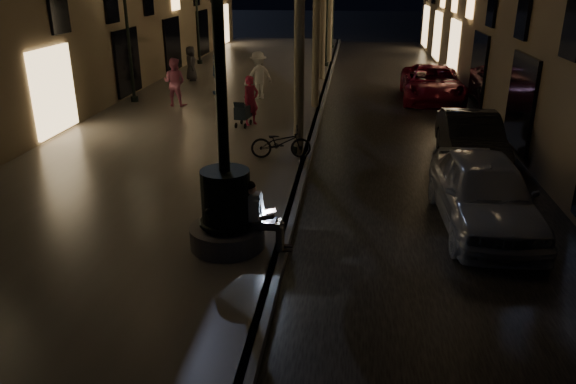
# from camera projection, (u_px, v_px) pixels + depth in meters

# --- Properties ---
(ground) EXTENTS (120.00, 120.00, 0.00)m
(ground) POSITION_uv_depth(u_px,v_px,m) (322.00, 106.00, 22.55)
(ground) COLOR black
(ground) RESTS_ON ground
(cobble_lane) EXTENTS (6.00, 45.00, 0.02)m
(cobble_lane) POSITION_uv_depth(u_px,v_px,m) (397.00, 107.00, 22.23)
(cobble_lane) COLOR black
(cobble_lane) RESTS_ON ground
(promenade) EXTENTS (8.00, 45.00, 0.20)m
(promenade) POSITION_uv_depth(u_px,v_px,m) (224.00, 101.00, 22.95)
(promenade) COLOR #625D56
(promenade) RESTS_ON ground
(curb_strip) EXTENTS (0.25, 45.00, 0.20)m
(curb_strip) POSITION_uv_depth(u_px,v_px,m) (322.00, 103.00, 22.52)
(curb_strip) COLOR #59595B
(curb_strip) RESTS_ON ground
(fountain_lamppost) EXTENTS (1.40, 1.40, 5.21)m
(fountain_lamppost) POSITION_uv_depth(u_px,v_px,m) (226.00, 196.00, 10.20)
(fountain_lamppost) COLOR #59595B
(fountain_lamppost) RESTS_ON promenade
(seated_man_laptop) EXTENTS (0.94, 0.32, 1.32)m
(seated_man_laptop) POSITION_uv_depth(u_px,v_px,m) (259.00, 213.00, 10.25)
(seated_man_laptop) COLOR gray
(seated_man_laptop) RESTS_ON promenade
(lamp_curb_a) EXTENTS (0.36, 0.36, 4.81)m
(lamp_curb_a) POSITION_uv_depth(u_px,v_px,m) (297.00, 43.00, 14.93)
(lamp_curb_a) COLOR black
(lamp_curb_a) RESTS_ON promenade
(lamp_curb_b) EXTENTS (0.36, 0.36, 4.81)m
(lamp_curb_b) POSITION_uv_depth(u_px,v_px,m) (317.00, 20.00, 22.33)
(lamp_curb_b) COLOR black
(lamp_curb_b) RESTS_ON promenade
(lamp_curb_c) EXTENTS (0.36, 0.36, 4.81)m
(lamp_curb_c) POSITION_uv_depth(u_px,v_px,m) (327.00, 8.00, 29.73)
(lamp_curb_c) COLOR black
(lamp_curb_c) RESTS_ON promenade
(lamp_curb_d) EXTENTS (0.36, 0.36, 4.81)m
(lamp_curb_d) POSITION_uv_depth(u_px,v_px,m) (333.00, 1.00, 37.13)
(lamp_curb_d) COLOR black
(lamp_curb_d) RESTS_ON promenade
(lamp_left_b) EXTENTS (0.36, 0.36, 4.81)m
(lamp_left_b) POSITION_uv_depth(u_px,v_px,m) (127.00, 22.00, 21.24)
(lamp_left_b) COLOR black
(lamp_left_b) RESTS_ON promenade
(lamp_left_c) EXTENTS (0.36, 0.36, 4.81)m
(lamp_left_c) POSITION_uv_depth(u_px,v_px,m) (197.00, 7.00, 30.49)
(lamp_left_c) COLOR black
(lamp_left_c) RESTS_ON promenade
(stroller) EXTENTS (0.51, 0.97, 0.97)m
(stroller) POSITION_uv_depth(u_px,v_px,m) (243.00, 112.00, 18.55)
(stroller) COLOR black
(stroller) RESTS_ON promenade
(car_front) EXTENTS (1.92, 4.52, 1.53)m
(car_front) POSITION_uv_depth(u_px,v_px,m) (484.00, 193.00, 11.55)
(car_front) COLOR #A8AAAF
(car_front) RESTS_ON ground
(car_second) EXTENTS (1.52, 4.21, 1.38)m
(car_second) POSITION_uv_depth(u_px,v_px,m) (471.00, 139.00, 15.56)
(car_second) COLOR black
(car_second) RESTS_ON ground
(car_third) EXTENTS (2.54, 5.24, 1.44)m
(car_third) POSITION_uv_depth(u_px,v_px,m) (432.00, 84.00, 23.12)
(car_third) COLOR maroon
(car_third) RESTS_ON ground
(pedestrian_red) EXTENTS (0.70, 0.70, 1.64)m
(pedestrian_red) POSITION_uv_depth(u_px,v_px,m) (251.00, 100.00, 18.68)
(pedestrian_red) COLOR #AB2242
(pedestrian_red) RESTS_ON promenade
(pedestrian_pink) EXTENTS (0.98, 0.81, 1.81)m
(pedestrian_pink) POSITION_uv_depth(u_px,v_px,m) (175.00, 82.00, 21.34)
(pedestrian_pink) COLOR pink
(pedestrian_pink) RESTS_ON promenade
(pedestrian_white) EXTENTS (1.40, 1.28, 1.88)m
(pedestrian_white) POSITION_uv_depth(u_px,v_px,m) (258.00, 75.00, 22.52)
(pedestrian_white) COLOR white
(pedestrian_white) RESTS_ON promenade
(pedestrian_blue) EXTENTS (0.70, 1.06, 1.67)m
(pedestrian_blue) POSITION_uv_depth(u_px,v_px,m) (217.00, 74.00, 23.50)
(pedestrian_blue) COLOR #264B8D
(pedestrian_blue) RESTS_ON promenade
(pedestrian_dark) EXTENTS (0.68, 0.88, 1.59)m
(pedestrian_dark) POSITION_uv_depth(u_px,v_px,m) (191.00, 64.00, 26.39)
(pedestrian_dark) COLOR #313035
(pedestrian_dark) RESTS_ON promenade
(bicycle) EXTENTS (1.72, 0.79, 0.87)m
(bicycle) POSITION_uv_depth(u_px,v_px,m) (281.00, 143.00, 15.42)
(bicycle) COLOR black
(bicycle) RESTS_ON promenade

